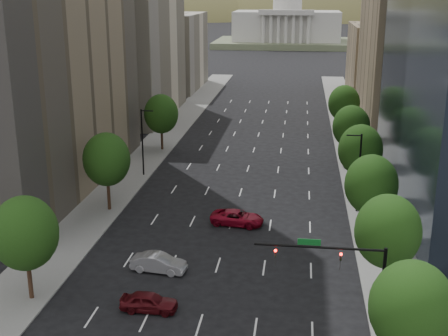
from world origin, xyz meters
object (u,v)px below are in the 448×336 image
at_px(capitol, 287,26).
at_px(car_red_far, 237,218).
at_px(car_silver, 159,263).
at_px(traffic_signal, 348,270).
at_px(car_maroon, 149,302).

height_order(capitol, car_red_far, capitol).
bearing_deg(car_silver, car_red_far, -19.12).
relative_size(traffic_signal, car_silver, 1.86).
distance_m(traffic_signal, car_red_far, 22.48).
distance_m(capitol, car_maroon, 218.38).
bearing_deg(car_silver, traffic_signal, -110.58).
distance_m(traffic_signal, capitol, 219.99).
height_order(car_maroon, car_silver, car_silver).
bearing_deg(car_red_far, car_maroon, 171.92).
height_order(capitol, car_silver, capitol).
bearing_deg(car_red_far, capitol, 7.10).
bearing_deg(traffic_signal, car_maroon, 174.13).
height_order(car_maroon, car_red_far, car_red_far).
xyz_separation_m(traffic_signal, car_maroon, (-14.72, 1.51, -4.41)).
height_order(traffic_signal, car_silver, traffic_signal).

